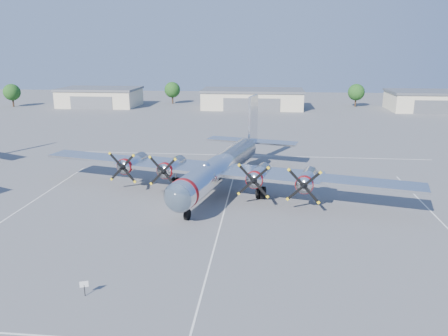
# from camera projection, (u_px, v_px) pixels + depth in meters

# --- Properties ---
(ground) EXTENTS (260.00, 260.00, 0.00)m
(ground) POSITION_uv_depth(u_px,v_px,m) (224.00, 211.00, 46.75)
(ground) COLOR #565659
(ground) RESTS_ON ground
(parking_lines) EXTENTS (60.00, 50.08, 0.01)m
(parking_lines) POSITION_uv_depth(u_px,v_px,m) (223.00, 217.00, 45.07)
(parking_lines) COLOR silver
(parking_lines) RESTS_ON ground
(hangar_west) EXTENTS (22.60, 14.60, 5.40)m
(hangar_west) POSITION_uv_depth(u_px,v_px,m) (100.00, 97.00, 128.90)
(hangar_west) COLOR beige
(hangar_west) RESTS_ON ground
(hangar_center) EXTENTS (28.60, 14.60, 5.40)m
(hangar_center) POSITION_uv_depth(u_px,v_px,m) (252.00, 99.00, 124.61)
(hangar_center) COLOR beige
(hangar_center) RESTS_ON ground
(hangar_east) EXTENTS (20.60, 14.60, 5.40)m
(hangar_east) POSITION_uv_depth(u_px,v_px,m) (427.00, 101.00, 120.03)
(hangar_east) COLOR beige
(hangar_east) RESTS_ON ground
(tree_far_west) EXTENTS (4.80, 4.80, 6.64)m
(tree_far_west) POSITION_uv_depth(u_px,v_px,m) (12.00, 92.00, 127.08)
(tree_far_west) COLOR #382619
(tree_far_west) RESTS_ON ground
(tree_west) EXTENTS (4.80, 4.80, 6.64)m
(tree_west) POSITION_uv_depth(u_px,v_px,m) (172.00, 90.00, 134.30)
(tree_west) COLOR #382619
(tree_west) RESTS_ON ground
(tree_east) EXTENTS (4.80, 4.80, 6.64)m
(tree_east) POSITION_uv_depth(u_px,v_px,m) (356.00, 92.00, 127.13)
(tree_east) COLOR #382619
(tree_east) RESTS_ON ground
(main_bomber_b29) EXTENTS (51.91, 41.31, 10.12)m
(main_bomber_b29) POSITION_uv_depth(u_px,v_px,m) (223.00, 189.00, 54.09)
(main_bomber_b29) COLOR silver
(main_bomber_b29) RESTS_ON ground
(info_placard) EXTENTS (0.58, 0.26, 1.14)m
(info_placard) POSITION_uv_depth(u_px,v_px,m) (84.00, 286.00, 30.55)
(info_placard) COLOR black
(info_placard) RESTS_ON ground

